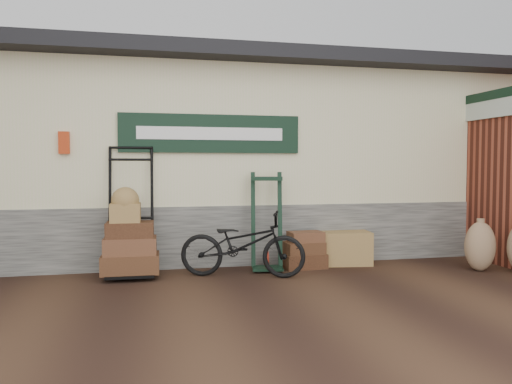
% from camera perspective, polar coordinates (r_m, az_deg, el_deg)
% --- Properties ---
extents(ground, '(80.00, 80.00, 0.00)m').
position_cam_1_polar(ground, '(6.50, -1.27, -10.22)').
color(ground, black).
rests_on(ground, ground).
extents(station_building, '(14.40, 4.10, 3.20)m').
position_cam_1_polar(station_building, '(9.03, -4.75, 3.80)').
color(station_building, '#4C4C47').
rests_on(station_building, ground).
extents(brick_outbuilding, '(1.71, 4.51, 2.62)m').
position_cam_1_polar(brick_outbuilding, '(9.49, 26.15, 1.58)').
color(brick_outbuilding, maroon).
rests_on(brick_outbuilding, ground).
extents(porter_trolley, '(0.92, 0.70, 1.80)m').
position_cam_1_polar(porter_trolley, '(6.94, -14.12, -1.96)').
color(porter_trolley, black).
rests_on(porter_trolley, ground).
extents(green_barrow, '(0.57, 0.50, 1.39)m').
position_cam_1_polar(green_barrow, '(7.13, 1.24, -3.37)').
color(green_barrow, black).
rests_on(green_barrow, ground).
extents(suitcase_stack, '(0.63, 0.43, 0.54)m').
position_cam_1_polar(suitcase_stack, '(7.33, 5.51, -6.57)').
color(suitcase_stack, '#3B2012').
rests_on(suitcase_stack, ground).
extents(wicker_hamper, '(0.82, 0.59, 0.50)m').
position_cam_1_polar(wicker_hamper, '(7.71, 10.02, -6.28)').
color(wicker_hamper, olive).
rests_on(wicker_hamper, ground).
extents(bicycle, '(1.09, 1.78, 0.98)m').
position_cam_1_polar(bicycle, '(6.69, -1.55, -5.58)').
color(bicycle, black).
rests_on(bicycle, ground).
extents(burlap_sack_left, '(0.45, 0.39, 0.70)m').
position_cam_1_polar(burlap_sack_left, '(7.76, 24.23, -5.69)').
color(burlap_sack_left, brown).
rests_on(burlap_sack_left, ground).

